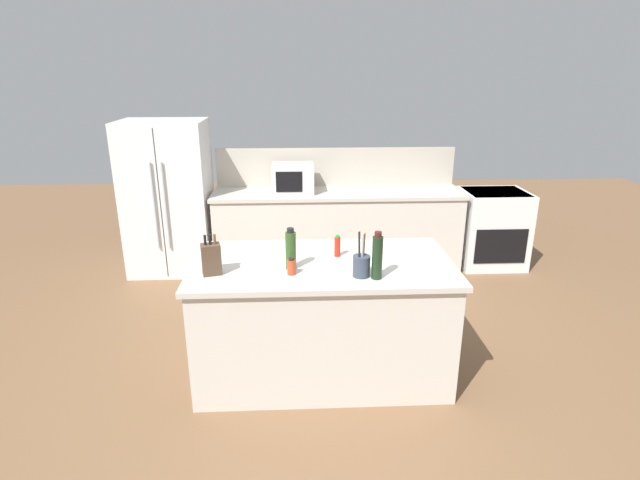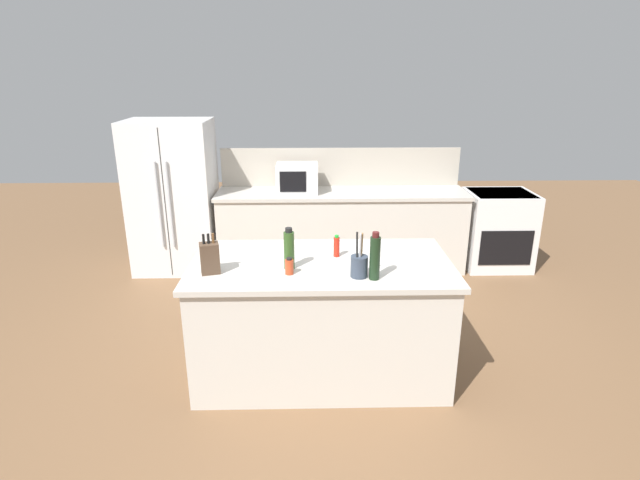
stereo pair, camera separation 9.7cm
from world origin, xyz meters
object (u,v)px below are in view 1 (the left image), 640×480
(knife_block, at_px, (211,259))
(olive_oil_bottle, at_px, (291,250))
(utensil_crock, at_px, (361,265))
(microwave, at_px, (293,178))
(spice_jar_paprika, at_px, (291,267))
(wine_bottle, at_px, (377,257))
(hot_sauce_bottle, at_px, (337,246))
(refrigerator, at_px, (168,198))
(range_oven, at_px, (492,228))

(knife_block, relative_size, olive_oil_bottle, 0.95)
(knife_block, bearing_deg, utensil_crock, -19.81)
(microwave, relative_size, spice_jar_paprika, 3.89)
(utensil_crock, xyz_separation_m, wine_bottle, (0.10, -0.04, 0.08))
(olive_oil_bottle, distance_m, hot_sauce_bottle, 0.43)
(utensil_crock, relative_size, hot_sauce_bottle, 1.88)
(refrigerator, bearing_deg, knife_block, -70.05)
(range_oven, bearing_deg, refrigerator, 179.23)
(utensil_crock, height_order, hot_sauce_bottle, utensil_crock)
(knife_block, bearing_deg, spice_jar_paprika, -18.35)
(range_oven, height_order, olive_oil_bottle, olive_oil_bottle)
(range_oven, bearing_deg, knife_block, -141.07)
(refrigerator, relative_size, spice_jar_paprika, 14.45)
(knife_block, bearing_deg, wine_bottle, -21.47)
(range_oven, relative_size, olive_oil_bottle, 3.01)
(knife_block, distance_m, wine_bottle, 1.15)
(olive_oil_bottle, height_order, hot_sauce_bottle, olive_oil_bottle)
(microwave, height_order, knife_block, microwave)
(microwave, distance_m, spice_jar_paprika, 2.43)
(refrigerator, height_order, microwave, refrigerator)
(spice_jar_paprika, bearing_deg, microwave, 89.86)
(knife_block, height_order, olive_oil_bottle, olive_oil_bottle)
(microwave, bearing_deg, hot_sauce_bottle, -80.68)
(olive_oil_bottle, relative_size, wine_bottle, 0.91)
(range_oven, xyz_separation_m, olive_oil_bottle, (-2.41, -2.32, 0.62))
(range_oven, height_order, microwave, microwave)
(range_oven, bearing_deg, hot_sauce_bottle, -134.56)
(microwave, xyz_separation_m, hot_sauce_bottle, (0.34, -2.09, -0.08))
(olive_oil_bottle, xyz_separation_m, hot_sauce_bottle, (0.35, 0.23, -0.06))
(knife_block, distance_m, hot_sauce_bottle, 0.95)
(refrigerator, distance_m, knife_block, 2.60)
(range_oven, bearing_deg, microwave, 180.00)
(spice_jar_paprika, xyz_separation_m, olive_oil_bottle, (-0.00, 0.11, 0.09))
(microwave, height_order, hot_sauce_bottle, microwave)
(range_oven, relative_size, knife_block, 3.17)
(wine_bottle, bearing_deg, refrigerator, 128.19)
(refrigerator, distance_m, utensil_crock, 3.18)
(microwave, bearing_deg, range_oven, -0.00)
(range_oven, distance_m, olive_oil_bottle, 3.40)
(knife_block, xyz_separation_m, utensil_crock, (1.04, -0.09, -0.03))
(refrigerator, bearing_deg, olive_oil_bottle, -58.75)
(microwave, relative_size, hot_sauce_bottle, 2.78)
(microwave, bearing_deg, utensil_crock, -79.12)
(spice_jar_paprika, relative_size, hot_sauce_bottle, 0.71)
(utensil_crock, bearing_deg, refrigerator, 127.24)
(spice_jar_paprika, relative_size, wine_bottle, 0.36)
(knife_block, relative_size, utensil_crock, 0.91)
(microwave, relative_size, olive_oil_bottle, 1.55)
(knife_block, xyz_separation_m, hot_sauce_bottle, (0.90, 0.30, -0.03))
(refrigerator, relative_size, wine_bottle, 5.22)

